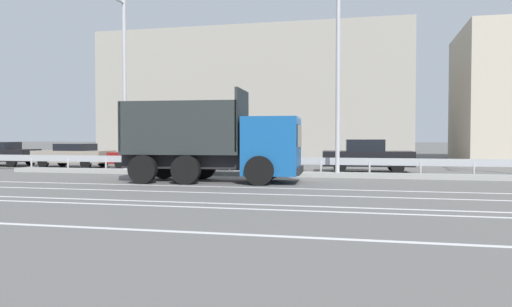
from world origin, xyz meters
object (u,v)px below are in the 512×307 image
Objects in this scene: median_road_sign at (164,146)px; parked_car_3 at (253,158)px; street_lamp_1 at (122,75)px; street_lamp_2 at (337,64)px; parked_car_1 at (74,155)px; parked_car_2 at (148,155)px; dump_truck at (233,149)px; parked_car_0 at (3,154)px; parked_car_4 at (367,156)px.

parked_car_3 is at bearing 43.98° from median_road_sign.
street_lamp_1 is 9.92m from street_lamp_2.
street_lamp_2 is 1.95× the size of parked_car_3.
parked_car_1 is 0.97× the size of parked_car_3.
median_road_sign reaches higher than parked_car_1.
parked_car_2 is at bearing 161.68° from street_lamp_2.
dump_truck is 1.68× the size of parked_car_2.
parked_car_2 reaches higher than parked_car_0.
dump_truck is at bearing -40.44° from parked_car_4.
parked_car_2 is at bearing 85.53° from parked_car_3.
parked_car_2 is (-6.63, 6.62, -0.53)m from dump_truck.
street_lamp_2 is at bearing 127.30° from dump_truck.
street_lamp_2 reaches higher than parked_car_3.
street_lamp_2 reaches higher than parked_car_2.
dump_truck is 5.43m from median_road_sign.
parked_car_1 is 0.97× the size of parked_car_4.
street_lamp_2 is at bearing 75.58° from parked_car_0.
street_lamp_1 is 7.17m from parked_car_1.
parked_car_0 is at bearing 158.46° from street_lamp_1.
parked_car_3 is at bearing -94.35° from parked_car_4.
parked_car_0 is 0.89× the size of parked_car_3.
street_lamp_1 is (-6.28, 3.20, 3.30)m from dump_truck.
median_road_sign is 4.80m from parked_car_3.
parked_car_1 is (-4.90, 3.53, -3.87)m from street_lamp_1.
street_lamp_1 is at bearing -125.32° from parked_car_1.
parked_car_4 is (11.11, 3.49, -3.78)m from street_lamp_1.
parked_car_3 is (5.79, 0.05, -0.08)m from parked_car_2.
parked_car_2 is 0.93× the size of parked_car_3.
dump_truck is 2.91× the size of median_road_sign.
dump_truck is at bearing -26.99° from street_lamp_1.
parked_car_3 is (15.30, -0.43, -0.08)m from parked_car_0.
median_road_sign is at bearing 30.92° from parked_car_2.
street_lamp_1 is 12.24m from parked_car_4.
parked_car_1 is at bearing 82.55° from parked_car_0.
street_lamp_1 is at bearing -179.90° from street_lamp_2.
parked_car_4 is (4.82, 6.69, -0.48)m from dump_truck.
parked_car_2 is (-2.36, 3.26, -0.54)m from median_road_sign.
street_lamp_2 is at bearing -102.86° from parked_car_1.
parked_car_0 is 0.92× the size of parked_car_1.
median_road_sign is 12.46m from parked_car_0.
parked_car_2 is at bearing 95.74° from street_lamp_1.
dump_truck is at bearing 62.94° from parked_car_0.
dump_truck is at bearing -120.57° from parked_car_1.
parked_car_0 is at bearing 162.53° from median_road_sign.
parked_car_1 is 4.56m from parked_car_2.
median_road_sign is 0.53× the size of parked_car_3.
street_lamp_1 reaches higher than parked_car_4.
parked_car_0 is (-16.14, 7.09, -0.54)m from dump_truck.
dump_truck is at bearing -138.48° from street_lamp_2.
parked_car_2 is at bearing -94.27° from parked_car_4.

